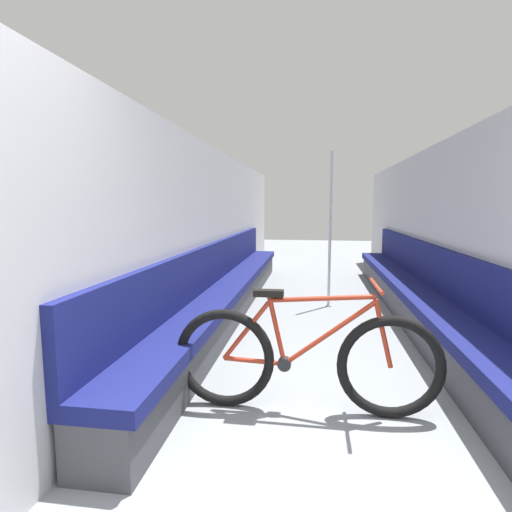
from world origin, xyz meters
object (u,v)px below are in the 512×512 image
(bench_seat_row_left, at_px, (229,290))
(bicycle, at_px, (305,360))
(bench_seat_row_right, at_px, (416,296))
(grab_pole_near, at_px, (330,233))

(bench_seat_row_left, bearing_deg, bicycle, -66.59)
(bench_seat_row_right, distance_m, grab_pole_near, 1.35)
(bench_seat_row_left, height_order, bench_seat_row_right, same)
(bench_seat_row_left, xyz_separation_m, bench_seat_row_right, (2.30, 0.00, 0.00))
(grab_pole_near, bearing_deg, bench_seat_row_right, -27.39)
(bench_seat_row_right, xyz_separation_m, grab_pole_near, (-1.02, 0.53, 0.72))
(bench_seat_row_right, xyz_separation_m, bicycle, (-1.28, -2.37, 0.06))
(bicycle, bearing_deg, bench_seat_row_left, 96.45)
(bench_seat_row_right, distance_m, bicycle, 2.69)
(bicycle, relative_size, grab_pole_near, 0.85)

